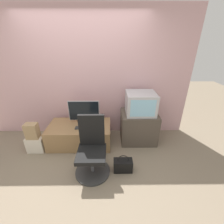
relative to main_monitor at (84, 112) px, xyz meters
name	(u,v)px	position (x,y,z in m)	size (l,w,h in m)	color
ground_plane	(80,173)	(0.02, -0.94, -0.68)	(12.00, 12.00, 0.00)	#7F705B
wall_back	(85,77)	(0.02, 0.38, 0.62)	(4.40, 0.05, 2.60)	#CC9EA3
desk	(80,134)	(-0.10, -0.11, -0.46)	(1.26, 0.69, 0.43)	#937047
side_stand	(138,127)	(1.13, -0.01, -0.35)	(0.73, 0.58, 0.65)	#4C4238
main_monitor	(84,112)	(0.00, 0.00, 0.00)	(0.63, 0.20, 0.49)	#B2B2B7
keyboard	(85,128)	(0.03, -0.21, -0.24)	(0.38, 0.11, 0.01)	#2D2D2D
mouse	(97,128)	(0.27, -0.23, -0.23)	(0.05, 0.04, 0.03)	black
crt_tv	(141,103)	(1.13, 0.00, 0.19)	(0.57, 0.52, 0.43)	#B7B7BC
office_chair	(92,152)	(0.24, -0.85, -0.30)	(0.58, 0.58, 0.98)	#333333
cardboard_box_lower	(36,144)	(-0.93, -0.37, -0.52)	(0.32, 0.17, 0.32)	beige
cardboard_box_upper	(32,131)	(-0.93, -0.37, -0.21)	(0.23, 0.16, 0.30)	#A3845B
handbag	(123,165)	(0.74, -0.88, -0.57)	(0.31, 0.16, 0.32)	black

